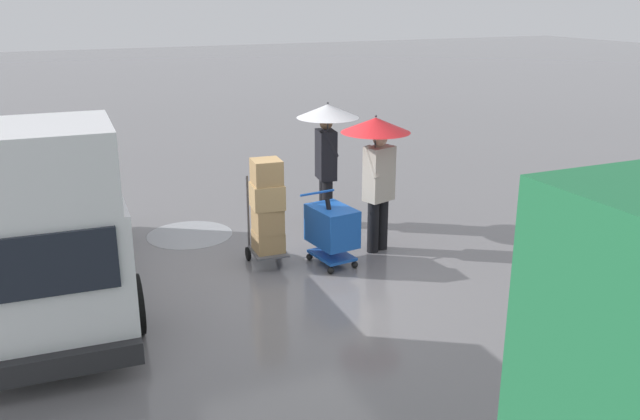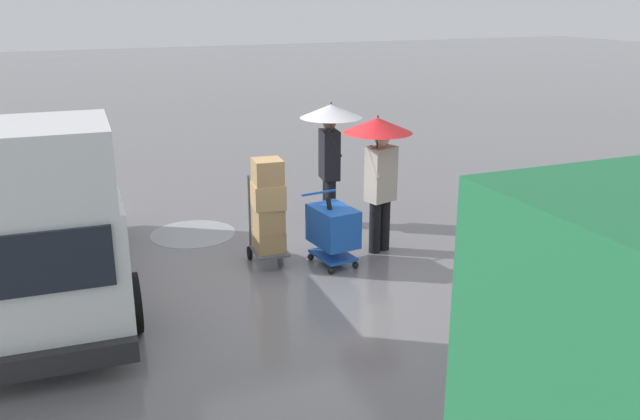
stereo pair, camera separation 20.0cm
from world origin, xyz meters
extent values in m
plane|color=slate|center=(0.00, 0.00, 0.00)|extent=(90.00, 90.00, 0.00)
cylinder|color=#999BA0|center=(0.90, -2.42, 0.00)|extent=(1.42, 1.42, 0.01)
cube|color=white|center=(3.23, -0.97, 1.06)|extent=(2.23, 5.30, 1.40)
cube|color=white|center=(3.33, 0.93, 2.18)|extent=(1.91, 1.50, 0.84)
cube|color=black|center=(3.37, 1.65, 1.38)|extent=(1.66, 0.15, 0.63)
cube|color=#232326|center=(3.37, 1.69, 0.32)|extent=(1.97, 0.26, 0.24)
cylinder|color=black|center=(2.33, 0.69, 0.36)|extent=(0.28, 0.73, 0.72)
cylinder|color=black|center=(2.16, -2.53, 0.36)|extent=(0.28, 0.73, 0.72)
cube|color=#1951B2|center=(-0.73, -0.29, 0.60)|extent=(0.60, 0.82, 0.56)
cube|color=#1951B2|center=(-0.73, -0.29, 0.14)|extent=(0.54, 0.73, 0.04)
cylinder|color=#1951B2|center=(-0.68, -0.71, 1.00)|extent=(0.58, 0.10, 0.04)
sphere|color=black|center=(-0.97, -0.02, 0.05)|extent=(0.10, 0.10, 0.10)
sphere|color=black|center=(-0.55, 0.03, 0.05)|extent=(0.10, 0.10, 0.10)
sphere|color=black|center=(-0.90, -0.62, 0.05)|extent=(0.10, 0.10, 0.10)
sphere|color=black|center=(-0.48, -0.57, 0.05)|extent=(0.10, 0.10, 0.10)
cylinder|color=black|center=(-0.66, -0.18, 0.70)|extent=(0.10, 0.29, 0.69)
cube|color=#515156|center=(0.15, -0.64, 0.22)|extent=(0.53, 0.64, 0.03)
cylinder|color=#515156|center=(-0.10, -0.92, 0.77)|extent=(0.04, 0.04, 1.10)
cylinder|color=#515156|center=(0.34, -0.96, 0.77)|extent=(0.04, 0.04, 1.10)
cylinder|color=black|center=(-0.12, -0.92, 0.10)|extent=(0.07, 0.20, 0.20)
cylinder|color=black|center=(0.36, -0.96, 0.10)|extent=(0.07, 0.20, 0.20)
cube|color=#A37F51|center=(0.15, -0.64, 0.38)|extent=(0.43, 0.44, 0.29)
cube|color=#A37F51|center=(0.15, -0.64, 0.71)|extent=(0.43, 0.46, 0.37)
cube|color=tan|center=(0.15, -0.64, 1.07)|extent=(0.50, 0.51, 0.35)
cube|color=#A37F51|center=(0.15, -0.64, 1.43)|extent=(0.44, 0.45, 0.36)
cylinder|color=black|center=(-1.71, -0.55, 0.41)|extent=(0.18, 0.18, 0.82)
cylinder|color=black|center=(-1.52, -0.49, 0.41)|extent=(0.18, 0.18, 0.82)
cube|color=#B2A899|center=(-1.62, -0.52, 1.24)|extent=(0.50, 0.40, 0.84)
sphere|color=beige|center=(-1.62, -0.52, 1.78)|extent=(0.22, 0.22, 0.22)
cylinder|color=#B2A899|center=(-1.87, -0.59, 1.19)|extent=(0.10, 0.10, 0.55)
cylinder|color=#B2A899|center=(-1.45, -0.45, 1.46)|extent=(0.18, 0.32, 0.50)
cylinder|color=#333338|center=(-1.52, -0.49, 1.62)|extent=(0.02, 0.02, 0.86)
cone|color=red|center=(-1.52, -0.49, 2.00)|extent=(1.04, 1.04, 0.22)
sphere|color=#333338|center=(-1.52, -0.49, 2.13)|extent=(0.04, 0.04, 0.04)
cylinder|color=black|center=(-1.43, -2.11, 0.41)|extent=(0.18, 0.18, 0.82)
cylinder|color=black|center=(-1.40, -1.91, 0.41)|extent=(0.18, 0.18, 0.82)
cube|color=black|center=(-1.42, -2.01, 1.24)|extent=(0.35, 0.48, 0.84)
sphere|color=#8C6647|center=(-1.42, -2.01, 1.78)|extent=(0.22, 0.22, 0.22)
cylinder|color=black|center=(-1.46, -2.27, 1.19)|extent=(0.10, 0.10, 0.55)
cylinder|color=black|center=(-1.41, -1.83, 1.46)|extent=(0.31, 0.15, 0.50)
cylinder|color=#333338|center=(-1.40, -1.91, 1.62)|extent=(0.02, 0.02, 0.86)
cone|color=white|center=(-1.40, -1.91, 2.00)|extent=(1.04, 1.04, 0.22)
sphere|color=#333338|center=(-1.40, -1.91, 2.13)|extent=(0.04, 0.04, 0.04)
camera|label=1|loc=(3.25, 8.12, 3.83)|focal=37.74mm
camera|label=2|loc=(3.07, 8.20, 3.83)|focal=37.74mm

